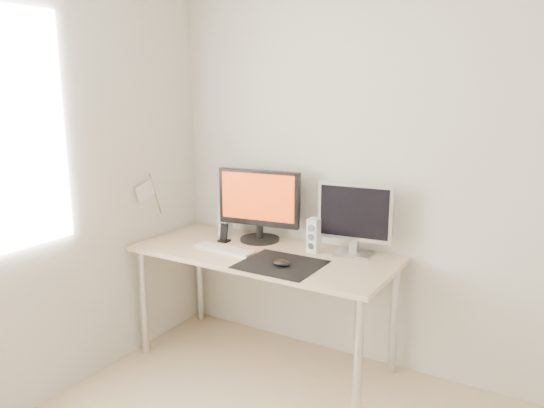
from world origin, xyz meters
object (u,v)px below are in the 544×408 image
at_px(main_monitor, 259,203).
at_px(phone_dock, 224,236).
at_px(mouse, 281,263).
at_px(second_monitor, 355,216).
at_px(speaker_right, 314,235).
at_px(speaker_left, 225,221).
at_px(desk, 264,264).
at_px(keyboard, 224,249).

bearing_deg(main_monitor, phone_dock, -143.71).
distance_m(mouse, second_monitor, 0.53).
distance_m(main_monitor, second_monitor, 0.64).
xyz_separation_m(main_monitor, speaker_right, (0.41, -0.03, -0.15)).
distance_m(speaker_left, phone_dock, 0.16).
bearing_deg(speaker_left, second_monitor, 2.98).
bearing_deg(speaker_left, desk, -22.89).
distance_m(second_monitor, speaker_left, 0.92).
distance_m(desk, main_monitor, 0.41).
height_order(second_monitor, speaker_right, second_monitor).
distance_m(speaker_left, keyboard, 0.35).
xyz_separation_m(second_monitor, phone_dock, (-0.83, -0.17, -0.20)).
relative_size(second_monitor, speaker_left, 2.17).
xyz_separation_m(mouse, keyboard, (-0.45, 0.09, -0.01)).
bearing_deg(main_monitor, speaker_left, -177.80).
bearing_deg(desk, keyboard, -155.97).
bearing_deg(speaker_left, mouse, -29.45).
relative_size(second_monitor, speaker_right, 2.17).
distance_m(main_monitor, keyboard, 0.38).
bearing_deg(mouse, speaker_left, 150.55).
relative_size(mouse, main_monitor, 0.19).
height_order(speaker_left, phone_dock, speaker_left).
relative_size(main_monitor, speaker_left, 2.65).
relative_size(desk, main_monitor, 2.90).
bearing_deg(speaker_right, speaker_left, 178.09).
relative_size(main_monitor, second_monitor, 1.22).
bearing_deg(phone_dock, desk, -8.33).
bearing_deg(mouse, desk, 140.50).
relative_size(mouse, phone_dock, 0.87).
distance_m(speaker_right, phone_dock, 0.61).
bearing_deg(desk, second_monitor, 24.18).
height_order(mouse, second_monitor, second_monitor).
relative_size(keyboard, phone_dock, 3.54).
xyz_separation_m(mouse, speaker_right, (0.04, 0.34, 0.08)).
relative_size(mouse, speaker_left, 0.50).
bearing_deg(mouse, second_monitor, 56.85).
xyz_separation_m(mouse, speaker_left, (-0.64, 0.36, 0.08)).
height_order(mouse, phone_dock, phone_dock).
height_order(main_monitor, second_monitor, main_monitor).
relative_size(desk, keyboard, 3.77).
distance_m(second_monitor, speaker_right, 0.28).
height_order(mouse, keyboard, mouse).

